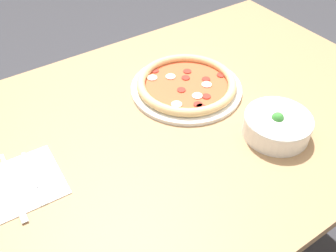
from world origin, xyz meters
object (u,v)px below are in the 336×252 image
object	(u,v)px
bowl	(278,124)
fork	(33,176)
pizza	(186,85)
knife	(12,183)

from	to	relation	value
bowl	fork	size ratio (longest dim) A/B	1.00
pizza	fork	xyz separation A→B (m)	(0.52, 0.08, -0.01)
pizza	bowl	xyz separation A→B (m)	(-0.08, 0.30, 0.02)
bowl	knife	world-z (taller)	bowl
fork	knife	xyz separation A→B (m)	(0.05, -0.01, -0.00)
pizza	knife	bearing A→B (deg)	7.19
fork	knife	bearing A→B (deg)	-95.85
pizza	fork	bearing A→B (deg)	8.74
bowl	fork	bearing A→B (deg)	-20.00
fork	knife	size ratio (longest dim) A/B	0.79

